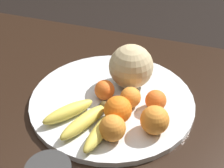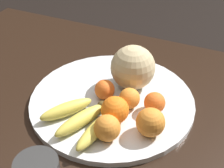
{
  "view_description": "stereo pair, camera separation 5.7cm",
  "coord_description": "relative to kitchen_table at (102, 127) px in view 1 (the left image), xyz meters",
  "views": [
    {
      "loc": [
        -0.26,
        0.64,
        1.3
      ],
      "look_at": [
        -0.03,
        -0.01,
        0.79
      ],
      "focal_mm": 50.0,
      "sensor_mm": 36.0,
      "label": 1
    },
    {
      "loc": [
        -0.32,
        0.62,
        1.3
      ],
      "look_at": [
        -0.03,
        -0.01,
        0.79
      ],
      "focal_mm": 50.0,
      "sensor_mm": 36.0,
      "label": 2
    }
  ],
  "objects": [
    {
      "name": "orange_back_right",
      "position": [
        -0.01,
        -0.01,
        0.14
      ],
      "size": [
        0.06,
        0.06,
        0.06
      ],
      "color": "orange",
      "rests_on": "fruit_bowl"
    },
    {
      "name": "orange_mid_center",
      "position": [
        -0.15,
        -0.01,
        0.14
      ],
      "size": [
        0.06,
        0.06,
        0.06
      ],
      "color": "orange",
      "rests_on": "fruit_bowl"
    },
    {
      "name": "melon",
      "position": [
        -0.06,
        -0.09,
        0.18
      ],
      "size": [
        0.13,
        0.13,
        0.13
      ],
      "color": "#C6B284",
      "rests_on": "fruit_bowl"
    },
    {
      "name": "fruit_bowl",
      "position": [
        -0.03,
        -0.01,
        0.1
      ],
      "size": [
        0.47,
        0.47,
        0.02
      ],
      "color": "silver",
      "rests_on": "kitchen_table"
    },
    {
      "name": "orange_top_small",
      "position": [
        -0.08,
        0.13,
        0.15
      ],
      "size": [
        0.07,
        0.07,
        0.07
      ],
      "color": "orange",
      "rests_on": "fruit_bowl"
    },
    {
      "name": "orange_back_left",
      "position": [
        -0.07,
        0.07,
        0.15
      ],
      "size": [
        0.07,
        0.07,
        0.07
      ],
      "color": "orange",
      "rests_on": "fruit_bowl"
    },
    {
      "name": "banana_bunch",
      "position": [
        0.0,
        0.12,
        0.13
      ],
      "size": [
        0.19,
        0.19,
        0.04
      ],
      "rotation": [
        0.0,
        0.0,
        7.49
      ],
      "color": "#473819",
      "rests_on": "fruit_bowl"
    },
    {
      "name": "orange_front_left",
      "position": [
        -0.17,
        0.07,
        0.15
      ],
      "size": [
        0.07,
        0.07,
        0.07
      ],
      "color": "orange",
      "rests_on": "fruit_bowl"
    },
    {
      "name": "kitchen_table",
      "position": [
        0.0,
        0.0,
        0.0
      ],
      "size": [
        1.42,
        0.89,
        0.72
      ],
      "color": "black",
      "rests_on": "ground_plane"
    },
    {
      "name": "orange_front_right",
      "position": [
        -0.09,
        -0.0,
        0.14
      ],
      "size": [
        0.06,
        0.06,
        0.06
      ],
      "color": "orange",
      "rests_on": "fruit_bowl"
    }
  ]
}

